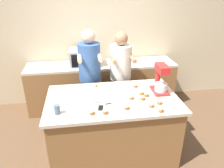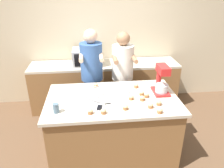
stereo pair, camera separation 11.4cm
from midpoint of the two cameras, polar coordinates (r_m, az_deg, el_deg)
ground_plane at (r=3.43m, az=1.09°, el=-16.96°), size 16.00×16.00×0.00m
back_wall at (r=4.36m, az=-1.63°, el=12.55°), size 10.00×0.06×2.70m
island_counter at (r=3.14m, az=1.16°, el=-10.83°), size 1.74×1.02×0.90m
back_counter at (r=4.32m, az=-1.11°, el=-0.25°), size 2.80×0.60×0.89m
person_left at (r=3.59m, az=-4.33°, el=1.62°), size 0.36×0.52×1.66m
person_right at (r=3.65m, az=3.62°, el=1.54°), size 0.36×0.51×1.61m
stand_mixer at (r=3.05m, az=13.83°, el=0.75°), size 0.20×0.30×0.40m
mixing_bowl at (r=2.82m, az=-4.06°, el=-2.92°), size 0.26×0.26×0.14m
baking_tray at (r=3.11m, az=1.73°, el=-1.26°), size 0.37×0.27×0.04m
microwave_oven at (r=4.08m, az=-5.65°, el=7.08°), size 0.54×0.40×0.29m
cell_phone at (r=2.67m, az=-2.03°, el=-6.27°), size 0.09×0.15×0.01m
drinking_glass at (r=2.63m, az=-13.21°, el=-6.16°), size 0.07×0.07×0.12m
knife at (r=2.78m, az=1.11°, el=-5.01°), size 0.22×0.06×0.01m
cupcake_0 at (r=2.72m, az=11.25°, el=-5.58°), size 0.06×0.06×0.06m
cupcake_1 at (r=3.19m, az=7.33°, el=-0.45°), size 0.06×0.06×0.06m
cupcake_2 at (r=2.56m, az=-0.95°, el=-7.14°), size 0.06×0.06×0.06m
cupcake_3 at (r=2.99m, az=8.84°, el=-2.37°), size 0.06×0.06×0.06m
cupcake_4 at (r=2.95m, az=10.11°, el=-2.87°), size 0.06×0.06×0.06m
cupcake_5 at (r=2.64m, az=4.80°, el=-6.07°), size 0.06×0.06×0.06m
cupcake_6 at (r=2.56m, az=-4.43°, el=-7.17°), size 0.06×0.06×0.06m
cupcake_7 at (r=2.87m, az=6.16°, el=-3.49°), size 0.06×0.06×0.06m
cupcake_8 at (r=2.86m, az=9.04°, el=-3.72°), size 0.06×0.06×0.06m
cupcake_9 at (r=3.19m, az=-3.26°, el=-0.30°), size 0.06×0.06×0.06m
cupcake_10 at (r=2.80m, az=13.32°, el=-4.83°), size 0.06×0.06×0.06m
cupcake_11 at (r=2.64m, az=13.61°, el=-6.81°), size 0.06×0.06×0.06m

